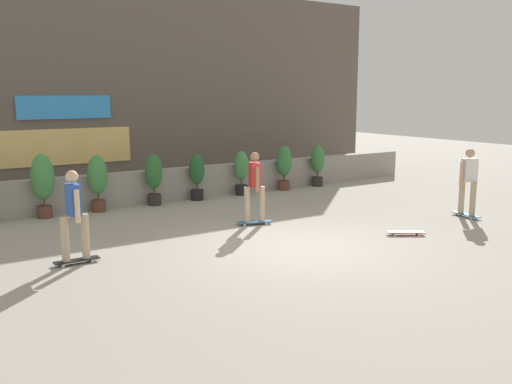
{
  "coord_description": "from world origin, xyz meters",
  "views": [
    {
      "loc": [
        -6.57,
        -8.49,
        3.03
      ],
      "look_at": [
        0.0,
        1.5,
        0.9
      ],
      "focal_mm": 39.18,
      "sensor_mm": 36.0,
      "label": 1
    }
  ],
  "objects_px": {
    "potted_plant_6": "(284,165)",
    "skateboard_near_camera": "(406,232)",
    "skater_far_left": "(74,213)",
    "potted_plant_3": "(154,176)",
    "potted_plant_5": "(242,170)",
    "potted_plant_4": "(197,174)",
    "potted_plant_7": "(318,163)",
    "skater_by_wall_left": "(468,179)",
    "potted_plant_1": "(43,181)",
    "skater_by_wall_right": "(254,185)",
    "potted_plant_2": "(97,179)"
  },
  "relations": [
    {
      "from": "potted_plant_4",
      "to": "potted_plant_6",
      "type": "xyz_separation_m",
      "value": [
        3.07,
        -0.0,
        0.05
      ]
    },
    {
      "from": "potted_plant_6",
      "to": "skater_by_wall_right",
      "type": "relative_size",
      "value": 0.83
    },
    {
      "from": "potted_plant_5",
      "to": "potted_plant_6",
      "type": "bearing_deg",
      "value": -0.0
    },
    {
      "from": "potted_plant_3",
      "to": "potted_plant_5",
      "type": "relative_size",
      "value": 1.06
    },
    {
      "from": "skater_far_left",
      "to": "skateboard_near_camera",
      "type": "bearing_deg",
      "value": -15.77
    },
    {
      "from": "skater_far_left",
      "to": "skateboard_near_camera",
      "type": "distance_m",
      "value": 6.83
    },
    {
      "from": "potted_plant_5",
      "to": "potted_plant_1",
      "type": "bearing_deg",
      "value": -180.0
    },
    {
      "from": "potted_plant_4",
      "to": "potted_plant_7",
      "type": "bearing_deg",
      "value": -0.0
    },
    {
      "from": "potted_plant_7",
      "to": "skater_by_wall_right",
      "type": "bearing_deg",
      "value": -143.93
    },
    {
      "from": "potted_plant_7",
      "to": "skater_far_left",
      "type": "xyz_separation_m",
      "value": [
        -9.04,
        -4.21,
        0.17
      ]
    },
    {
      "from": "potted_plant_1",
      "to": "potted_plant_7",
      "type": "relative_size",
      "value": 1.16
    },
    {
      "from": "potted_plant_3",
      "to": "potted_plant_7",
      "type": "distance_m",
      "value": 5.74
    },
    {
      "from": "potted_plant_2",
      "to": "potted_plant_4",
      "type": "xyz_separation_m",
      "value": [
        2.85,
        0.0,
        -0.1
      ]
    },
    {
      "from": "skateboard_near_camera",
      "to": "skater_far_left",
      "type": "bearing_deg",
      "value": 164.23
    },
    {
      "from": "potted_plant_4",
      "to": "potted_plant_7",
      "type": "distance_m",
      "value": 4.43
    },
    {
      "from": "skater_by_wall_right",
      "to": "skateboard_near_camera",
      "type": "bearing_deg",
      "value": -49.93
    },
    {
      "from": "potted_plant_5",
      "to": "skater_far_left",
      "type": "xyz_separation_m",
      "value": [
        -6.1,
        -4.21,
        0.2
      ]
    },
    {
      "from": "potted_plant_1",
      "to": "potted_plant_4",
      "type": "bearing_deg",
      "value": 0.0
    },
    {
      "from": "skater_by_wall_left",
      "to": "skater_far_left",
      "type": "relative_size",
      "value": 1.0
    },
    {
      "from": "potted_plant_1",
      "to": "potted_plant_2",
      "type": "relative_size",
      "value": 1.07
    },
    {
      "from": "potted_plant_6",
      "to": "skater_by_wall_left",
      "type": "distance_m",
      "value": 5.82
    },
    {
      "from": "potted_plant_1",
      "to": "potted_plant_5",
      "type": "relative_size",
      "value": 1.19
    },
    {
      "from": "skater_by_wall_right",
      "to": "skater_by_wall_left",
      "type": "height_order",
      "value": "same"
    },
    {
      "from": "potted_plant_4",
      "to": "potted_plant_7",
      "type": "relative_size",
      "value": 0.99
    },
    {
      "from": "potted_plant_1",
      "to": "skateboard_near_camera",
      "type": "xyz_separation_m",
      "value": [
        6.11,
        -6.05,
        -0.86
      ]
    },
    {
      "from": "potted_plant_3",
      "to": "skater_by_wall_left",
      "type": "bearing_deg",
      "value": -44.01
    },
    {
      "from": "potted_plant_1",
      "to": "skater_far_left",
      "type": "relative_size",
      "value": 0.93
    },
    {
      "from": "skater_by_wall_right",
      "to": "potted_plant_5",
      "type": "bearing_deg",
      "value": 62.6
    },
    {
      "from": "potted_plant_6",
      "to": "skater_by_wall_right",
      "type": "distance_m",
      "value": 4.8
    },
    {
      "from": "potted_plant_6",
      "to": "potted_plant_7",
      "type": "distance_m",
      "value": 1.36
    },
    {
      "from": "skater_by_wall_right",
      "to": "skater_far_left",
      "type": "height_order",
      "value": "same"
    },
    {
      "from": "potted_plant_1",
      "to": "potted_plant_6",
      "type": "relative_size",
      "value": 1.12
    },
    {
      "from": "potted_plant_5",
      "to": "potted_plant_4",
      "type": "bearing_deg",
      "value": 180.0
    },
    {
      "from": "skater_by_wall_right",
      "to": "skater_by_wall_left",
      "type": "bearing_deg",
      "value": -24.6
    },
    {
      "from": "skater_by_wall_right",
      "to": "skater_far_left",
      "type": "bearing_deg",
      "value": -169.88
    },
    {
      "from": "potted_plant_2",
      "to": "skateboard_near_camera",
      "type": "distance_m",
      "value": 7.74
    },
    {
      "from": "potted_plant_3",
      "to": "potted_plant_5",
      "type": "bearing_deg",
      "value": 0.0
    },
    {
      "from": "potted_plant_4",
      "to": "potted_plant_3",
      "type": "bearing_deg",
      "value": 180.0
    },
    {
      "from": "potted_plant_5",
      "to": "potted_plant_6",
      "type": "relative_size",
      "value": 0.95
    },
    {
      "from": "potted_plant_3",
      "to": "potted_plant_7",
      "type": "relative_size",
      "value": 1.04
    },
    {
      "from": "skater_far_left",
      "to": "potted_plant_5",
      "type": "bearing_deg",
      "value": 34.56
    },
    {
      "from": "potted_plant_6",
      "to": "skateboard_near_camera",
      "type": "bearing_deg",
      "value": -100.82
    },
    {
      "from": "potted_plant_7",
      "to": "skater_by_wall_right",
      "type": "height_order",
      "value": "skater_by_wall_right"
    },
    {
      "from": "potted_plant_5",
      "to": "potted_plant_7",
      "type": "bearing_deg",
      "value": -0.0
    },
    {
      "from": "skater_by_wall_left",
      "to": "potted_plant_7",
      "type": "bearing_deg",
      "value": 90.98
    },
    {
      "from": "potted_plant_4",
      "to": "potted_plant_7",
      "type": "xyz_separation_m",
      "value": [
        4.43,
        -0.0,
        0.01
      ]
    },
    {
      "from": "potted_plant_5",
      "to": "skater_by_wall_left",
      "type": "distance_m",
      "value": 6.4
    },
    {
      "from": "potted_plant_2",
      "to": "potted_plant_3",
      "type": "bearing_deg",
      "value": 0.0
    },
    {
      "from": "potted_plant_6",
      "to": "skateboard_near_camera",
      "type": "relative_size",
      "value": 1.79
    },
    {
      "from": "potted_plant_7",
      "to": "skateboard_near_camera",
      "type": "height_order",
      "value": "potted_plant_7"
    }
  ]
}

